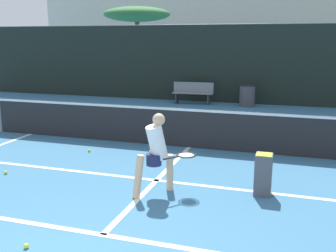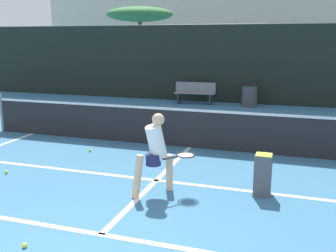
{
  "view_description": "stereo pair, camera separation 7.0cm",
  "coord_description": "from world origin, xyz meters",
  "px_view_note": "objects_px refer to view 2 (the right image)",
  "views": [
    {
      "loc": [
        2.3,
        -2.87,
        2.57
      ],
      "look_at": [
        0.09,
        4.08,
        0.95
      ],
      "focal_mm": 42.0,
      "sensor_mm": 36.0,
      "label": 1
    },
    {
      "loc": [
        2.37,
        -2.85,
        2.57
      ],
      "look_at": [
        0.09,
        4.08,
        0.95
      ],
      "focal_mm": 42.0,
      "sensor_mm": 36.0,
      "label": 2
    }
  ],
  "objects_px": {
    "trash_bin": "(249,96)",
    "ball_hopper": "(263,174)",
    "player_practicing": "(156,150)",
    "parked_car": "(292,82)",
    "courtside_bench": "(195,92)"
  },
  "relations": [
    {
      "from": "ball_hopper",
      "to": "trash_bin",
      "type": "bearing_deg",
      "value": 98.2
    },
    {
      "from": "player_practicing",
      "to": "courtside_bench",
      "type": "relative_size",
      "value": 0.84
    },
    {
      "from": "trash_bin",
      "to": "ball_hopper",
      "type": "bearing_deg",
      "value": -81.8
    },
    {
      "from": "ball_hopper",
      "to": "parked_car",
      "type": "xyz_separation_m",
      "value": [
        0.22,
        12.44,
        0.26
      ]
    },
    {
      "from": "trash_bin",
      "to": "parked_car",
      "type": "bearing_deg",
      "value": 66.9
    },
    {
      "from": "player_practicing",
      "to": "courtside_bench",
      "type": "bearing_deg",
      "value": 49.73
    },
    {
      "from": "ball_hopper",
      "to": "courtside_bench",
      "type": "relative_size",
      "value": 0.43
    },
    {
      "from": "player_practicing",
      "to": "trash_bin",
      "type": "bearing_deg",
      "value": 36.63
    },
    {
      "from": "ball_hopper",
      "to": "courtside_bench",
      "type": "height_order",
      "value": "courtside_bench"
    },
    {
      "from": "player_practicing",
      "to": "ball_hopper",
      "type": "bearing_deg",
      "value": -35.02
    },
    {
      "from": "player_practicing",
      "to": "parked_car",
      "type": "height_order",
      "value": "parked_car"
    },
    {
      "from": "ball_hopper",
      "to": "player_practicing",
      "type": "bearing_deg",
      "value": -164.28
    },
    {
      "from": "courtside_bench",
      "to": "parked_car",
      "type": "distance_m",
      "value": 5.12
    },
    {
      "from": "player_practicing",
      "to": "parked_car",
      "type": "distance_m",
      "value": 13.07
    },
    {
      "from": "courtside_bench",
      "to": "parked_car",
      "type": "relative_size",
      "value": 0.42
    }
  ]
}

